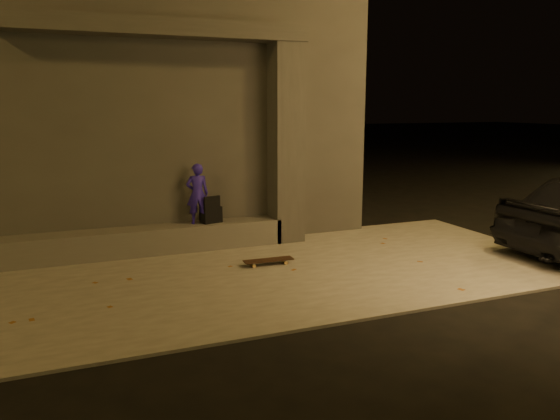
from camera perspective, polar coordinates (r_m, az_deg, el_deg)
name	(u,v)px	position (r m, az deg, el deg)	size (l,w,h in m)	color
ground	(275,329)	(6.47, -0.58, -12.31)	(120.00, 120.00, 0.00)	black
sidewalk	(226,277)	(8.24, -5.70, -7.03)	(11.00, 4.40, 0.04)	#645F58
building	(116,102)	(12.09, -16.75, 10.73)	(9.00, 5.10, 5.22)	#3A3835
ledge	(110,244)	(9.59, -17.37, -3.39)	(6.00, 0.55, 0.45)	#56534E
column	(286,144)	(10.09, 0.62, 6.87)	(0.55, 0.55, 3.60)	#3A3835
canopy	(160,28)	(9.57, -12.38, 18.05)	(5.00, 0.70, 0.28)	#3A3835
skateboarder	(197,194)	(9.67, -8.62, 1.69)	(0.39, 0.26, 1.07)	#231690
backpack	(211,213)	(9.79, -7.23, -0.33)	(0.39, 0.30, 0.49)	black
skateboard	(269,260)	(8.74, -1.20, -5.29)	(0.81, 0.24, 0.09)	black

